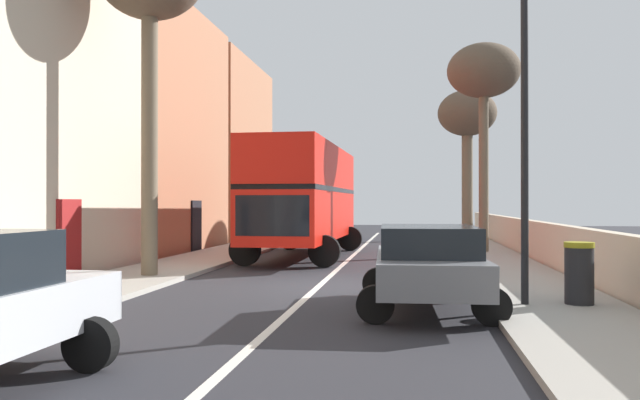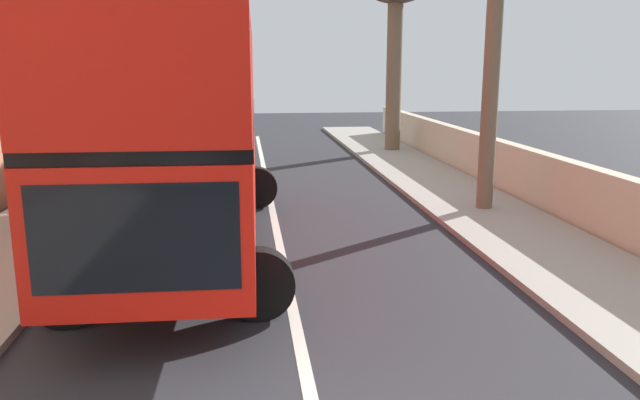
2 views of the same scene
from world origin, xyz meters
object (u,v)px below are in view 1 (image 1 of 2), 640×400
(double_decker_bus, at_px, (305,193))
(litter_bin_right, at_px, (579,273))
(parked_car_grey_right_1, at_px, (428,262))
(street_tree_right_3, at_px, (467,118))
(parked_car_blue_left_2, at_px, (326,222))
(lamppost_right, at_px, (525,106))
(street_tree_right_1, at_px, (484,76))

(double_decker_bus, relative_size, litter_bin_right, 8.82)
(parked_car_grey_right_1, height_order, street_tree_right_3, street_tree_right_3)
(parked_car_blue_left_2, distance_m, lamppost_right, 23.44)
(lamppost_right, height_order, litter_bin_right, lamppost_right)
(double_decker_bus, relative_size, street_tree_right_3, 1.25)
(lamppost_right, bearing_deg, parked_car_grey_right_1, -169.80)
(lamppost_right, distance_m, litter_bin_right, 3.26)
(parked_car_grey_right_1, bearing_deg, street_tree_right_1, 79.45)
(street_tree_right_1, distance_m, street_tree_right_3, 10.50)
(parked_car_grey_right_1, bearing_deg, parked_car_blue_left_2, 102.50)
(double_decker_bus, height_order, street_tree_right_1, street_tree_right_1)
(double_decker_bus, bearing_deg, parked_car_blue_left_2, 93.98)
(parked_car_blue_left_2, bearing_deg, street_tree_right_1, -51.05)
(parked_car_grey_right_1, height_order, parked_car_blue_left_2, parked_car_blue_left_2)
(double_decker_bus, distance_m, street_tree_right_1, 8.44)
(parked_car_grey_right_1, distance_m, lamppost_right, 3.42)
(parked_car_grey_right_1, distance_m, street_tree_right_3, 24.66)
(double_decker_bus, distance_m, street_tree_right_3, 15.18)
(street_tree_right_1, relative_size, street_tree_right_3, 1.00)
(parked_car_grey_right_1, distance_m, parked_car_blue_left_2, 23.12)
(parked_car_blue_left_2, relative_size, street_tree_right_1, 0.52)
(parked_car_grey_right_1, xyz_separation_m, street_tree_right_3, (2.75, 23.81, 5.78))
(street_tree_right_3, distance_m, lamppost_right, 23.68)
(double_decker_bus, relative_size, lamppost_right, 1.61)
(street_tree_right_3, bearing_deg, litter_bin_right, -89.88)
(double_decker_bus, xyz_separation_m, street_tree_right_3, (6.95, 12.78, 4.34))
(street_tree_right_3, relative_size, litter_bin_right, 7.04)
(street_tree_right_3, bearing_deg, street_tree_right_1, -91.45)
(parked_car_blue_left_2, relative_size, litter_bin_right, 3.67)
(lamppost_right, relative_size, litter_bin_right, 5.46)
(double_decker_bus, bearing_deg, parked_car_grey_right_1, -69.15)
(street_tree_right_1, bearing_deg, street_tree_right_3, 88.55)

